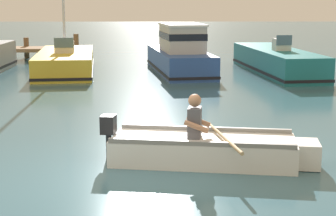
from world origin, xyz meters
TOP-DOWN VIEW (x-y plane):
  - ground_plane at (0.00, 0.00)m, footprint 120.00×120.00m
  - rowboat_with_person at (1.23, 0.57)m, footprint 3.73×1.98m
  - moored_boat_yellow at (-3.26, 12.32)m, footprint 2.77×6.16m
  - moored_boat_blue at (1.13, 12.14)m, footprint 2.64×5.88m
  - moored_boat_teal at (4.79, 12.03)m, footprint 2.48×6.83m

SIDE VIEW (x-z plane):
  - ground_plane at x=0.00m, z-range 0.00..0.00m
  - rowboat_with_person at x=1.23m, z-range -0.34..0.85m
  - moored_boat_yellow at x=-3.26m, z-range -1.96..2.71m
  - moored_boat_teal at x=4.79m, z-range -0.31..1.16m
  - moored_boat_blue at x=1.13m, z-range -0.24..1.63m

